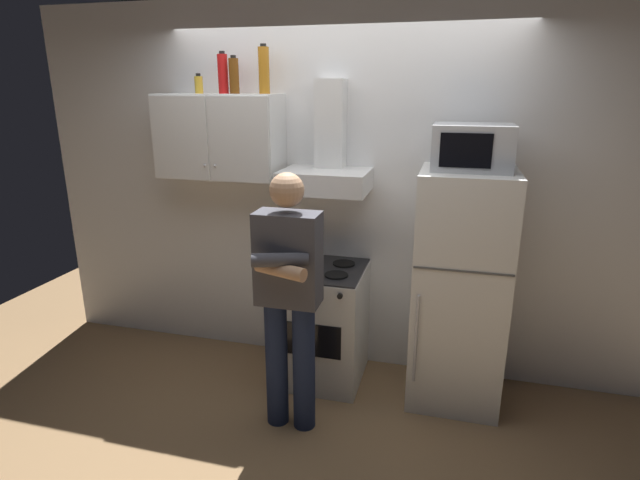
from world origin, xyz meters
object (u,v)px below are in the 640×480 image
range_hood (327,162)px  bottle_liquor_amber (264,70)px  refrigerator (460,290)px  bottle_soda_red (223,74)px  stove_oven (322,323)px  person_standing (289,295)px  bottle_spice_jar (199,84)px  microwave (472,147)px  bottle_beer_brown (234,76)px  upper_cabinet (220,137)px

range_hood → bottle_liquor_amber: size_ratio=2.30×
range_hood → bottle_liquor_amber: (-0.46, 0.03, 0.61)m
bottle_liquor_amber → range_hood: bearing=-4.2°
refrigerator → bottle_soda_red: 2.19m
stove_oven → range_hood: 1.17m
range_hood → bottle_soda_red: size_ratio=2.66×
bottle_liquor_amber → stove_oven: bearing=-19.3°
person_standing → bottle_spice_jar: size_ratio=11.94×
range_hood → person_standing: range_hood is taller
range_hood → microwave: size_ratio=1.56×
person_standing → bottle_beer_brown: bottle_beer_brown is taller
stove_oven → refrigerator: bearing=0.0°
upper_cabinet → range_hood: (0.80, 0.00, -0.15)m
upper_cabinet → range_hood: size_ratio=1.20×
person_standing → bottle_liquor_amber: size_ratio=5.04×
stove_oven → bottle_beer_brown: (-0.66, 0.12, 1.74)m
upper_cabinet → person_standing: size_ratio=0.55×
refrigerator → bottle_liquor_amber: size_ratio=4.91×
bottle_spice_jar → bottle_liquor_amber: size_ratio=0.42×
bottle_soda_red → range_hood: bearing=0.2°
bottle_soda_red → stove_oven: bearing=-9.4°
stove_oven → bottle_soda_red: (-0.75, 0.12, 1.75)m
upper_cabinet → bottle_soda_red: size_ratio=3.20×
upper_cabinet → microwave: 1.75m
person_standing → bottle_liquor_amber: (-0.41, 0.77, 1.31)m
bottle_spice_jar → range_hood: bearing=0.5°
stove_oven → bottle_spice_jar: bottle_spice_jar is taller
stove_oven → bottle_beer_brown: size_ratio=3.45×
microwave → person_standing: bearing=-148.0°
microwave → bottle_soda_red: (-1.70, 0.11, 0.44)m
stove_oven → bottle_spice_jar: 1.93m
range_hood → refrigerator: bearing=-7.5°
refrigerator → bottle_soda_red: size_ratio=5.69×
bottle_soda_red → bottle_liquor_amber: (0.29, 0.04, 0.02)m
stove_oven → microwave: microwave is taller
microwave → person_standing: 1.45m
stove_oven → bottle_beer_brown: bearing=170.0°
range_hood → bottle_beer_brown: (-0.66, -0.01, 0.57)m
refrigerator → stove_oven: bearing=-180.0°
stove_oven → microwave: bearing=1.2°
bottle_liquor_amber → microwave: bearing=-5.7°
upper_cabinet → stove_oven: bearing=-8.9°
stove_oven → refrigerator: (0.95, 0.00, 0.37)m
range_hood → bottle_soda_red: 0.95m
refrigerator → bottle_beer_brown: bottle_beer_brown is taller
range_hood → upper_cabinet: bearing=-179.9°
microwave → bottle_liquor_amber: 1.49m
range_hood → microwave: bearing=-6.5°
range_hood → bottle_liquor_amber: bearing=175.8°
range_hood → bottle_spice_jar: size_ratio=5.46×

